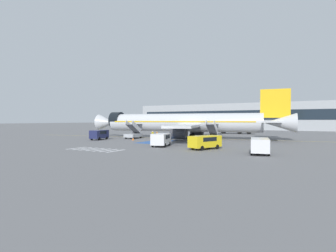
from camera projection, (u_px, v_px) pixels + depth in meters
The scene contains 24 objects.
ground_plane at pixel (177, 138), 58.15m from camera, with size 600.00×600.00×0.00m, color slate.
apron_leadline_yellow at pixel (181, 138), 58.24m from camera, with size 0.20×78.49×0.01m, color gold.
apron_stand_patch_blue at pixel (157, 142), 48.89m from camera, with size 4.07×9.41×0.01m, color #2856A8.
apron_walkway_bar_0 at pixel (77, 148), 37.49m from camera, with size 0.44×3.60×0.01m, color silver.
apron_walkway_bar_1 at pixel (83, 149), 36.92m from camera, with size 0.44×3.60×0.01m, color silver.
apron_walkway_bar_2 at pixel (89, 149), 36.34m from camera, with size 0.44×3.60×0.01m, color silver.
apron_walkway_bar_3 at pixel (95, 149), 35.77m from camera, with size 0.44×3.60×0.01m, color silver.
apron_walkway_bar_4 at pixel (102, 150), 35.20m from camera, with size 0.44×3.60×0.01m, color silver.
apron_walkway_bar_5 at pixel (109, 150), 34.62m from camera, with size 0.44×3.60×0.01m, color silver.
apron_walkway_bar_6 at pixel (116, 151), 34.05m from camera, with size 0.44×3.60×0.01m, color silver.
airliner at pixel (184, 123), 57.94m from camera, with size 44.90×33.92×10.13m.
boarding_stairs_forward at pixel (134, 134), 57.30m from camera, with size 2.85×5.45×4.02m.
boarding_stairs_aft at pixel (212, 136), 51.25m from camera, with size 2.85×5.45×4.09m.
fuel_tanker at pixel (237, 128), 77.22m from camera, with size 10.63×3.31×3.36m.
service_van_0 at pixel (99, 134), 53.50m from camera, with size 2.57×4.52×1.96m.
service_van_1 at pixel (260, 145), 30.82m from camera, with size 2.79×4.75×1.85m.
service_van_2 at pixel (161, 139), 39.92m from camera, with size 3.05×4.77×1.95m.
service_van_3 at pixel (205, 141), 35.99m from camera, with size 3.63×5.17×1.87m.
baggage_cart at pixel (167, 138), 54.29m from camera, with size 1.72×2.72×0.87m.
ground_crew_0 at pixel (157, 135), 56.15m from camera, with size 0.45×0.48×1.60m.
ground_crew_1 at pixel (153, 135), 53.49m from camera, with size 0.36×0.48×1.79m.
traffic_cone_0 at pixel (252, 142), 44.62m from camera, with size 0.55×0.55×0.62m.
traffic_cone_1 at pixel (133, 139), 52.40m from camera, with size 0.48×0.48×0.53m.
terminal_building at pixel (279, 116), 107.02m from camera, with size 126.10×12.10×11.16m.
Camera 1 is at (25.90, -52.02, 4.01)m, focal length 28.00 mm.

